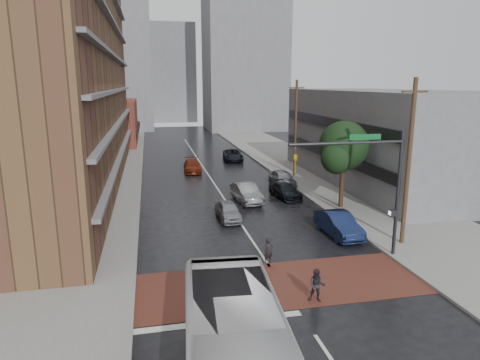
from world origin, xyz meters
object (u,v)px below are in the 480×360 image
pedestrian_a (268,251)px  car_parked_near (339,224)px  suv_travel (233,155)px  car_parked_mid (285,191)px  car_travel_c (192,166)px  car_travel_b (246,193)px  car_parked_far (282,178)px  pedestrian_b (317,286)px  car_travel_a (228,211)px

pedestrian_a → car_parked_near: (5.65, 3.35, 0.03)m
suv_travel → car_parked_near: car_parked_near is taller
pedestrian_a → car_parked_near: bearing=19.2°
car_parked_near → car_parked_mid: car_parked_near is taller
car_travel_c → car_parked_near: size_ratio=1.00×
car_travel_b → car_parked_mid: bearing=4.2°
car_travel_c → car_parked_far: bearing=-44.7°
car_travel_c → suv_travel: 8.34m
car_parked_near → car_parked_mid: bearing=91.3°
pedestrian_a → car_travel_b: 12.51m
pedestrian_a → car_parked_near: size_ratio=0.32×
pedestrian_a → car_parked_mid: bearing=57.0°
car_travel_c → car_parked_mid: 14.38m
pedestrian_b → car_parked_far: bearing=99.6°
car_parked_far → car_parked_mid: bearing=-106.1°
car_travel_a → pedestrian_a: bearing=-85.8°
car_travel_a → car_parked_mid: car_travel_a is taller
suv_travel → car_parked_mid: 18.77m
pedestrian_b → car_parked_near: size_ratio=0.34×
suv_travel → car_travel_b: bearing=-91.2°
suv_travel → car_parked_near: (1.41, -28.40, 0.05)m
pedestrian_a → car_travel_a: bearing=83.8°
pedestrian_a → suv_travel: bearing=71.0°
car_travel_b → car_parked_mid: (3.55, 0.59, -0.15)m
car_travel_b → car_parked_far: 6.74m
suv_travel → car_parked_far: (2.01, -14.46, 0.04)m
car_travel_c → car_parked_far: car_parked_far is taller
car_travel_a → suv_travel: 24.18m
car_parked_near → car_parked_far: (0.59, 13.94, -0.00)m
pedestrian_b → car_travel_c: bearing=117.9°
car_travel_a → car_travel_b: (2.33, 4.33, 0.11)m
pedestrian_b → car_travel_a: 12.70m
car_travel_b → car_travel_c: bearing=98.0°
pedestrian_a → car_parked_mid: (5.14, 13.00, -0.12)m
car_travel_b → car_travel_c: (-3.14, 13.32, -0.10)m
car_travel_a → suv_travel: (4.97, 23.66, 0.06)m
pedestrian_a → car_travel_b: size_ratio=0.31×
pedestrian_a → car_travel_c: pedestrian_a is taller
suv_travel → car_parked_near: 28.44m
car_travel_c → car_travel_b: bearing=-74.2°
car_travel_b → suv_travel: bearing=76.9°
pedestrian_a → car_parked_near: 6.56m
car_travel_a → car_parked_near: size_ratio=0.83×
car_travel_c → suv_travel: suv_travel is taller
car_travel_c → pedestrian_b: bearing=-82.6°
car_travel_a → car_travel_b: 4.91m
pedestrian_b → car_travel_a: size_ratio=0.41×
pedestrian_a → suv_travel: size_ratio=0.29×
car_parked_near → car_parked_far: car_parked_near is taller
car_parked_near → car_parked_mid: (-0.51, 9.65, -0.14)m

